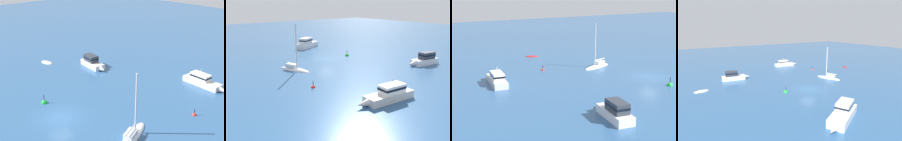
{
  "view_description": "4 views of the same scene",
  "coord_description": "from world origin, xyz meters",
  "views": [
    {
      "loc": [
        -25.17,
        15.7,
        17.36
      ],
      "look_at": [
        3.93,
        -11.77,
        1.39
      ],
      "focal_mm": 47.29,
      "sensor_mm": 36.0,
      "label": 1
    },
    {
      "loc": [
        -25.12,
        -35.05,
        9.7
      ],
      "look_at": [
        -5.41,
        -10.16,
        0.94
      ],
      "focal_mm": 40.55,
      "sensor_mm": 36.0,
      "label": 2
    },
    {
      "loc": [
        34.34,
        -31.14,
        12.48
      ],
      "look_at": [
        -4.89,
        -10.71,
        1.06
      ],
      "focal_mm": 54.54,
      "sensor_mm": 36.0,
      "label": 3
    },
    {
      "loc": [
        19.47,
        25.59,
        11.07
      ],
      "look_at": [
        1.39,
        -3.94,
        2.8
      ],
      "focal_mm": 29.75,
      "sensor_mm": 36.0,
      "label": 4
    }
  ],
  "objects": [
    {
      "name": "ground_plane",
      "position": [
        0.0,
        0.0,
        0.0
      ],
      "size": [
        160.0,
        160.0,
        0.0
      ],
      "primitive_type": "plane",
      "color": "#2D5684"
    },
    {
      "name": "dinghy",
      "position": [
        16.69,
        -8.52,
        0.0
      ],
      "size": [
        2.65,
        1.53,
        0.46
      ],
      "rotation": [
        0.0,
        0.0,
        3.26
      ],
      "color": "silver",
      "rests_on": "ground"
    },
    {
      "name": "motor_cruiser",
      "position": [
        9.84,
        -12.99,
        0.77
      ],
      "size": [
        5.87,
        2.29,
        1.91
      ],
      "rotation": [
        0.0,
        0.0,
        3.02
      ],
      "color": "white",
      "rests_on": "ground"
    },
    {
      "name": "motor_cruiser_1",
      "position": [
        3.31,
        11.39,
        0.84
      ],
      "size": [
        7.39,
        4.86,
        2.14
      ],
      "rotation": [
        0.0,
        0.0,
        0.48
      ],
      "color": "white",
      "rests_on": "ground"
    },
    {
      "name": "sloop",
      "position": [
        -8.13,
        -3.31,
        0.19
      ],
      "size": [
        3.06,
        5.53,
        7.07
      ],
      "rotation": [
        0.0,
        0.0,
        5.05
      ],
      "color": "white",
      "rests_on": "ground"
    },
    {
      "name": "motor_cruiser_2",
      "position": [
        -6.43,
        -19.56,
        0.67
      ],
      "size": [
        6.93,
        2.16,
        2.35
      ],
      "rotation": [
        0.0,
        0.0,
        3.06
      ],
      "color": "silver",
      "rests_on": "ground"
    },
    {
      "name": "channel_buoy",
      "position": [
        4.31,
        -0.53,
        0.01
      ],
      "size": [
        0.76,
        0.76,
        1.46
      ],
      "color": "green",
      "rests_on": "ground"
    },
    {
      "name": "mooring_buoy",
      "position": [
        -10.15,
        -11.51,
        0.01
      ],
      "size": [
        0.51,
        0.51,
        1.07
      ],
      "color": "red",
      "rests_on": "ground"
    }
  ]
}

